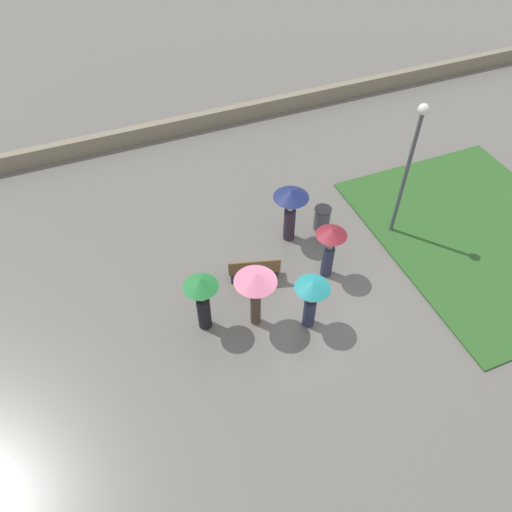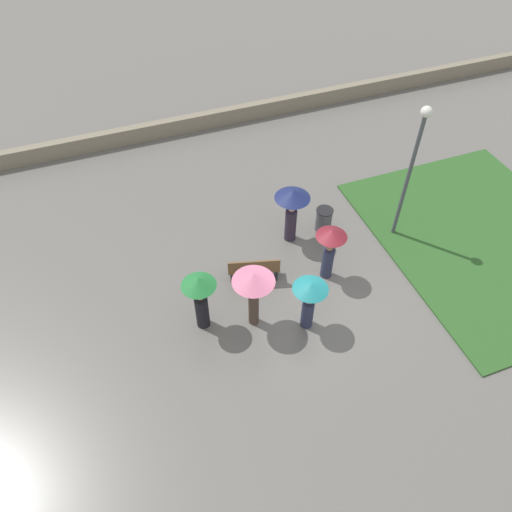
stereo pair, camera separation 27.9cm
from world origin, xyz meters
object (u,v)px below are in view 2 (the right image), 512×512
lamp_post (413,159)px  trash_bin (324,220)px  crowd_person_teal (309,298)px  crowd_person_navy (292,205)px  crowd_person_green (200,295)px  crowd_person_maroon (330,246)px  crowd_person_pink (253,285)px  park_bench (254,269)px

lamp_post → trash_bin: bearing=-25.3°
lamp_post → crowd_person_teal: lamp_post is taller
trash_bin → crowd_person_navy: bearing=0.7°
lamp_post → crowd_person_green: (6.89, 1.33, -1.67)m
crowd_person_teal → crowd_person_maroon: bearing=147.4°
crowd_person_pink → trash_bin: bearing=111.8°
crowd_person_maroon → crowd_person_pink: crowd_person_pink is taller
lamp_post → crowd_person_navy: (3.29, -0.97, -1.53)m
lamp_post → crowd_person_teal: 5.12m
crowd_person_teal → crowd_person_green: size_ratio=0.90×
crowd_person_pink → crowd_person_navy: bearing=123.8°
crowd_person_navy → trash_bin: bearing=10.3°
lamp_post → trash_bin: 3.44m
park_bench → lamp_post: lamp_post is taller
crowd_person_teal → crowd_person_navy: crowd_person_navy is taller
trash_bin → crowd_person_pink: bearing=38.2°
trash_bin → lamp_post: bearing=154.7°
lamp_post → crowd_person_teal: (4.20, 2.34, -1.78)m
trash_bin → crowd_person_green: size_ratio=0.43×
trash_bin → crowd_person_navy: 1.57m
park_bench → crowd_person_teal: (-0.80, 2.07, 0.73)m
park_bench → lamp_post: 5.59m
park_bench → crowd_person_teal: 2.34m
crowd_person_navy → crowd_person_green: (3.60, 2.30, -0.14)m
crowd_person_teal → crowd_person_maroon: crowd_person_maroon is taller
park_bench → crowd_person_green: 2.33m
crowd_person_navy → crowd_person_maroon: 1.90m
crowd_person_teal → crowd_person_navy: (-0.91, -3.31, 0.25)m
crowd_person_pink → crowd_person_green: 1.44m
trash_bin → park_bench: bearing=23.3°
lamp_post → crowd_person_maroon: (2.88, 0.87, -1.70)m
park_bench → crowd_person_green: crowd_person_green is taller
trash_bin → crowd_person_pink: size_ratio=0.41×
crowd_person_maroon → park_bench: bearing=66.6°
crowd_person_maroon → crowd_person_pink: (2.66, 0.86, 0.33)m
park_bench → trash_bin: bearing=-141.1°
crowd_person_maroon → crowd_person_green: 4.03m
crowd_person_teal → crowd_person_maroon: (-1.32, -1.47, 0.08)m
crowd_person_pink → crowd_person_green: (1.35, -0.41, -0.30)m
trash_bin → crowd_person_pink: crowd_person_pink is taller
park_bench → lamp_post: bearing=-161.4°
park_bench → crowd_person_maroon: bearing=179.5°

